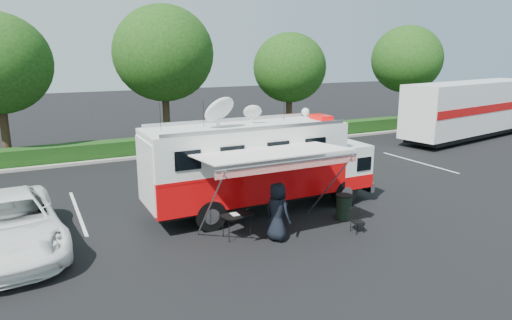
{
  "coord_description": "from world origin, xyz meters",
  "views": [
    {
      "loc": [
        -7.9,
        -15.06,
        6.06
      ],
      "look_at": [
        0.0,
        0.5,
        1.9
      ],
      "focal_mm": 32.0,
      "sensor_mm": 36.0,
      "label": 1
    }
  ],
  "objects": [
    {
      "name": "command_truck",
      "position": [
        -0.08,
        -0.0,
        1.87
      ],
      "size": [
        9.07,
        2.5,
        4.36
      ],
      "color": "black",
      "rests_on": "ground_plane"
    },
    {
      "name": "back_border",
      "position": [
        1.14,
        12.9,
        5.0
      ],
      "size": [
        60.0,
        6.14,
        8.87
      ],
      "color": "#9E998E",
      "rests_on": "ground_plane"
    },
    {
      "name": "white_suv",
      "position": [
        -8.75,
        0.11,
        0.0
      ],
      "size": [
        3.45,
        6.59,
        1.77
      ],
      "primitive_type": "imported",
      "rotation": [
        0.0,
        0.0,
        0.08
      ],
      "color": "white",
      "rests_on": "ground_plane"
    },
    {
      "name": "trash_bin",
      "position": [
        2.25,
        -2.26,
        0.46
      ],
      "size": [
        0.62,
        0.62,
        0.92
      ],
      "color": "black",
      "rests_on": "ground_plane"
    },
    {
      "name": "person",
      "position": [
        -0.92,
        -2.84,
        0.0
      ],
      "size": [
        0.93,
        1.12,
        1.95
      ],
      "primitive_type": "imported",
      "rotation": [
        0.0,
        0.0,
        1.94
      ],
      "color": "black",
      "rests_on": "ground_plane"
    },
    {
      "name": "awning",
      "position": [
        -0.89,
        -2.59,
        2.8
      ],
      "size": [
        4.95,
        2.56,
        2.99
      ],
      "color": "silver",
      "rests_on": "ground_plane"
    },
    {
      "name": "ground_plane",
      "position": [
        0.0,
        0.0,
        0.0
      ],
      "size": [
        120.0,
        120.0,
        0.0
      ],
      "primitive_type": "plane",
      "color": "black",
      "rests_on": "ground"
    },
    {
      "name": "folding_chair",
      "position": [
        1.85,
        -3.44,
        0.48
      ],
      "size": [
        0.48,
        0.51,
        0.83
      ],
      "color": "black",
      "rests_on": "ground_plane"
    },
    {
      "name": "semi_trailer",
      "position": [
        20.16,
        6.7,
        2.11
      ],
      "size": [
        13.25,
        4.92,
        4.0
      ],
      "color": "silver",
      "rests_on": "ground_plane"
    },
    {
      "name": "stall_lines",
      "position": [
        -0.5,
        3.0,
        0.0
      ],
      "size": [
        24.12,
        5.5,
        0.01
      ],
      "color": "silver",
      "rests_on": "ground_plane"
    },
    {
      "name": "folding_table",
      "position": [
        -2.02,
        -2.08,
        0.77
      ],
      "size": [
        1.1,
        0.9,
        0.82
      ],
      "color": "black",
      "rests_on": "ground_plane"
    }
  ]
}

